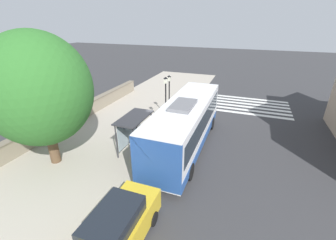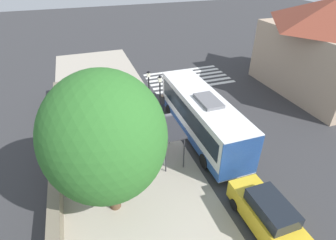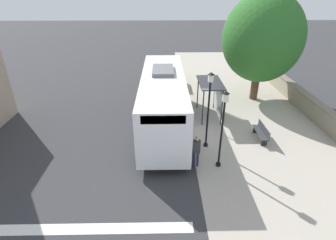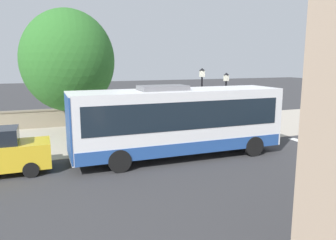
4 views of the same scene
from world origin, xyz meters
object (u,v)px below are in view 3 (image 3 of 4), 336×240
at_px(street_lamp_near, 223,124).
at_px(bench, 261,132).
at_px(parked_car_behind_bus, 166,73).
at_px(pedestrian, 197,149).
at_px(shade_tree, 262,38).
at_px(bus, 163,99).
at_px(street_lamp_far, 209,105).
at_px(bus_shelter, 212,88).

bearing_deg(street_lamp_near, bench, -139.67).
relative_size(bench, parked_car_behind_bus, 0.39).
bearing_deg(pedestrian, shade_tree, -122.56).
bearing_deg(bus, bench, 162.55).
bearing_deg(street_lamp_far, parked_car_behind_bus, -79.12).
xyz_separation_m(bench, street_lamp_far, (3.33, 0.71, 2.06)).
relative_size(bench, street_lamp_far, 0.43).
distance_m(bench, street_lamp_far, 3.98).
bearing_deg(street_lamp_far, shade_tree, -124.83).
height_order(street_lamp_near, parked_car_behind_bus, street_lamp_near).
bearing_deg(street_lamp_far, street_lamp_near, 101.43).
xyz_separation_m(bench, parked_car_behind_bus, (5.39, -10.03, 0.47)).
relative_size(pedestrian, street_lamp_near, 0.43).
height_order(pedestrian, street_lamp_near, street_lamp_near).
bearing_deg(bus, shade_tree, -148.32).
distance_m(bus_shelter, street_lamp_far, 4.03).
bearing_deg(bus_shelter, shade_tree, -142.41).
bearing_deg(parked_car_behind_bus, shade_tree, 151.08).
distance_m(pedestrian, shade_tree, 11.01).
height_order(bench, parked_car_behind_bus, parked_car_behind_bus).
relative_size(bus_shelter, street_lamp_near, 0.75).
bearing_deg(parked_car_behind_bus, street_lamp_near, 100.96).
xyz_separation_m(bus_shelter, pedestrian, (1.65, 5.72, -0.99)).
bearing_deg(parked_car_behind_bus, bus, 87.89).
relative_size(bench, street_lamp_near, 0.46).
distance_m(bus, bus_shelter, 3.54).
bearing_deg(bench, shade_tree, -103.46).
distance_m(street_lamp_far, parked_car_behind_bus, 11.04).
distance_m(bus_shelter, pedestrian, 6.03).
bearing_deg(bus_shelter, parked_car_behind_bus, -66.72).
height_order(shade_tree, parked_car_behind_bus, shade_tree).
height_order(pedestrian, bench, pedestrian).
relative_size(bus, bus_shelter, 3.44).
xyz_separation_m(pedestrian, parked_car_behind_bus, (1.29, -12.56, -0.07)).
relative_size(street_lamp_far, parked_car_behind_bus, 0.92).
bearing_deg(bus, bus_shelter, -156.66).
xyz_separation_m(bus_shelter, bench, (-2.45, 3.19, -1.53)).
bearing_deg(bench, pedestrian, 31.68).
xyz_separation_m(pedestrian, street_lamp_near, (-1.13, -0.01, 1.36)).
bearing_deg(bench, street_lamp_near, 40.33).
distance_m(bus, street_lamp_far, 3.51).
xyz_separation_m(street_lamp_near, parked_car_behind_bus, (2.43, -12.54, -1.43)).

